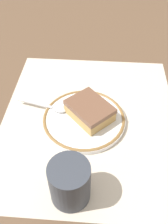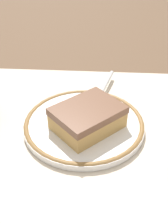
# 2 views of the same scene
# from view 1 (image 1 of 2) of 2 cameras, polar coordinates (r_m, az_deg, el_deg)

# --- Properties ---
(ground_plane) EXTENTS (2.40, 2.40, 0.00)m
(ground_plane) POSITION_cam_1_polar(r_m,az_deg,el_deg) (0.61, 1.26, -1.68)
(ground_plane) COLOR brown
(placemat) EXTENTS (0.49, 0.42, 0.00)m
(placemat) POSITION_cam_1_polar(r_m,az_deg,el_deg) (0.61, 1.26, -1.63)
(placemat) COLOR beige
(placemat) RESTS_ON ground_plane
(plate) EXTENTS (0.20, 0.20, 0.01)m
(plate) POSITION_cam_1_polar(r_m,az_deg,el_deg) (0.60, -0.00, -1.57)
(plate) COLOR white
(plate) RESTS_ON placemat
(cake_slice) EXTENTS (0.13, 0.13, 0.04)m
(cake_slice) POSITION_cam_1_polar(r_m,az_deg,el_deg) (0.59, 1.47, 0.64)
(cake_slice) COLOR tan
(cake_slice) RESTS_ON plate
(spoon) EXTENTS (0.05, 0.13, 0.01)m
(spoon) POSITION_cam_1_polar(r_m,az_deg,el_deg) (0.62, -7.66, 1.18)
(spoon) COLOR silver
(spoon) RESTS_ON plate
(cup) EXTENTS (0.07, 0.07, 0.09)m
(cup) POSITION_cam_1_polar(r_m,az_deg,el_deg) (0.47, -3.22, -16.04)
(cup) COLOR #383D47
(cup) RESTS_ON placemat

